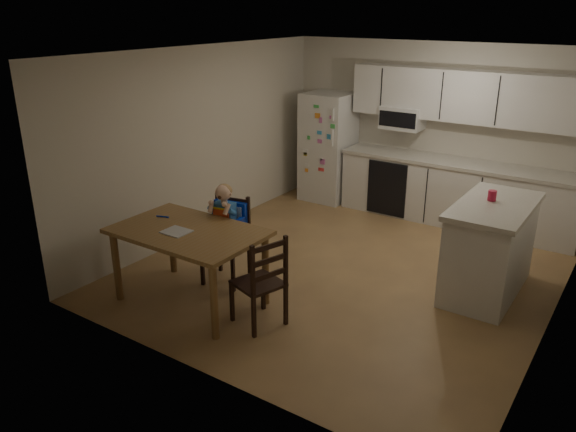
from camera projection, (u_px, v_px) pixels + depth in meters
The scene contains 10 objects.
room at pixel (371, 159), 6.67m from camera, with size 4.52×5.01×2.51m.
refrigerator at pixel (328, 147), 8.92m from camera, with size 0.72×0.70×1.70m, color silver.
kitchen_run at pixel (457, 163), 7.90m from camera, with size 3.37×0.62×2.15m.
kitchen_island at pixel (490, 248), 6.03m from camera, with size 0.73×1.39×1.02m.
red_cup at pixel (492, 196), 5.93m from camera, with size 0.09×0.09×0.11m, color red.
dining_table at pixel (189, 240), 5.75m from camera, with size 1.53×0.98×0.82m.
napkin at pixel (176, 232), 5.66m from camera, with size 0.27×0.23×0.01m, color #B4B4B9.
toddler_spoon at pixel (162, 216), 6.05m from camera, with size 0.02×0.02×0.12m, color #0927B1.
chair_booster at pixel (227, 223), 6.24m from camera, with size 0.50×0.50×1.15m.
chair_side at pixel (264, 277), 5.34m from camera, with size 0.53×0.53×0.95m.
Camera 1 is at (2.81, -5.44, 2.96)m, focal length 35.00 mm.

